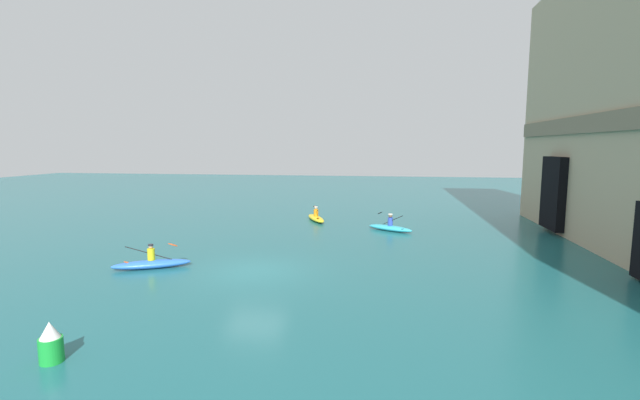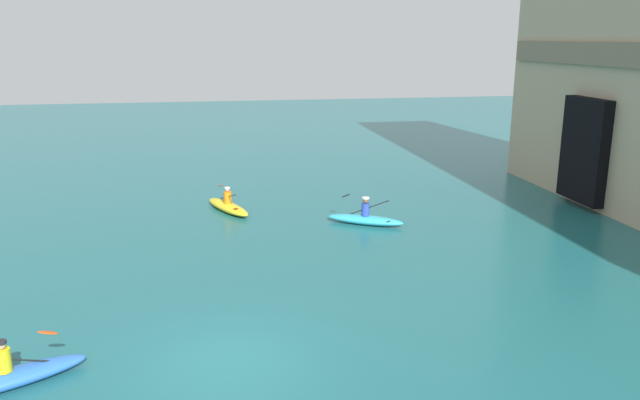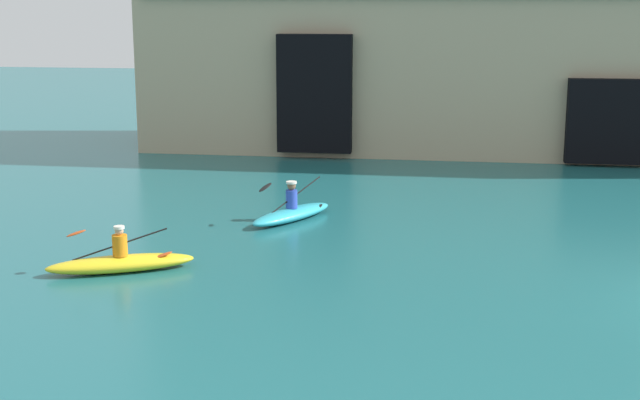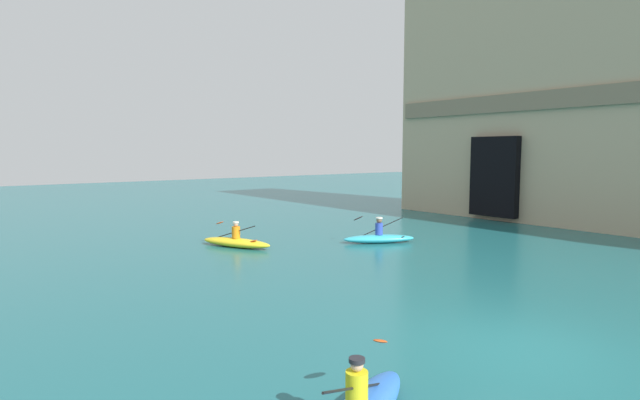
{
  "view_description": "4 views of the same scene",
  "coord_description": "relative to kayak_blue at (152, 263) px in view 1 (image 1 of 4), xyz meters",
  "views": [
    {
      "loc": [
        17.07,
        5.51,
        5.31
      ],
      "look_at": [
        -5.96,
        1.88,
        2.37
      ],
      "focal_mm": 24.0,
      "sensor_mm": 36.0,
      "label": 1
    },
    {
      "loc": [
        12.92,
        -0.25,
        7.14
      ],
      "look_at": [
        -5.7,
        3.19,
        2.17
      ],
      "focal_mm": 35.0,
      "sensor_mm": 36.0,
      "label": 2
    },
    {
      "loc": [
        -5.52,
        -17.5,
        5.84
      ],
      "look_at": [
        -8.87,
        4.42,
        0.9
      ],
      "focal_mm": 50.0,
      "sensor_mm": 36.0,
      "label": 3
    },
    {
      "loc": [
        5.09,
        -9.02,
        3.87
      ],
      "look_at": [
        -9.21,
        2.1,
        2.1
      ],
      "focal_mm": 28.0,
      "sensor_mm": 36.0,
      "label": 4
    }
  ],
  "objects": [
    {
      "name": "ground_plane",
      "position": [
        -0.24,
        4.61,
        -0.22
      ],
      "size": [
        120.0,
        120.0,
        0.0
      ],
      "primitive_type": "plane",
      "color": "#1E6066"
    },
    {
      "name": "kayak_blue",
      "position": [
        0.0,
        0.0,
        0.0
      ],
      "size": [
        2.08,
        3.27,
        1.09
      ],
      "rotation": [
        0.0,
        0.0,
        2.02
      ],
      "color": "blue",
      "rests_on": "ground"
    },
    {
      "name": "kayak_cyan",
      "position": [
        -10.09,
        10.37,
        -0.0
      ],
      "size": [
        2.18,
        3.02,
        1.16
      ],
      "rotation": [
        0.0,
        0.0,
        4.19
      ],
      "color": "#33B2C6",
      "rests_on": "ground"
    },
    {
      "name": "kayak_yellow",
      "position": [
        -12.97,
        5.14,
        -0.0
      ],
      "size": [
        3.24,
        2.03,
        1.04
      ],
      "rotation": [
        0.0,
        0.0,
        0.44
      ],
      "color": "yellow",
      "rests_on": "ground"
    },
    {
      "name": "marker_buoy",
      "position": [
        7.98,
        2.0,
        0.26
      ],
      "size": [
        0.56,
        0.56,
        1.04
      ],
      "color": "green",
      "rests_on": "ground"
    }
  ]
}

